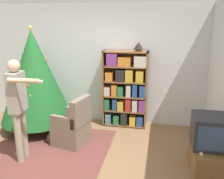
% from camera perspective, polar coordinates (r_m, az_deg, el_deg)
% --- Properties ---
extents(ground_plane, '(14.00, 14.00, 0.00)m').
position_cam_1_polar(ground_plane, '(4.28, -10.32, -16.40)').
color(ground_plane, '#846042').
extents(wall_back, '(8.00, 0.10, 2.60)m').
position_cam_1_polar(wall_back, '(5.59, -3.68, 5.78)').
color(wall_back, silver).
rests_on(wall_back, ground_plane).
extents(area_rug, '(2.09, 2.04, 0.01)m').
position_cam_1_polar(area_rug, '(4.74, -14.17, -13.26)').
color(area_rug, brown).
rests_on(area_rug, ground_plane).
extents(bookshelf, '(0.93, 0.33, 1.64)m').
position_cam_1_polar(bookshelf, '(5.33, 3.10, 0.03)').
color(bookshelf, brown).
rests_on(bookshelf, ground_plane).
extents(tv_stand, '(0.42, 0.85, 0.47)m').
position_cam_1_polar(tv_stand, '(4.12, 20.61, -14.78)').
color(tv_stand, brown).
rests_on(tv_stand, ground_plane).
extents(television, '(0.47, 0.52, 0.46)m').
position_cam_1_polar(television, '(3.91, 21.27, -8.84)').
color(television, '#28282D').
rests_on(television, tv_stand).
extents(game_remote, '(0.04, 0.12, 0.02)m').
position_cam_1_polar(game_remote, '(3.76, 19.66, -13.42)').
color(game_remote, white).
rests_on(game_remote, tv_stand).
extents(christmas_tree, '(1.47, 1.47, 2.15)m').
position_cam_1_polar(christmas_tree, '(5.33, -17.30, 2.93)').
color(christmas_tree, '#4C3323').
rests_on(christmas_tree, ground_plane).
extents(armchair, '(0.68, 0.68, 0.92)m').
position_cam_1_polar(armchair, '(4.74, -8.91, -8.61)').
color(armchair, '#7A6B5B').
rests_on(armchair, ground_plane).
extents(standing_person, '(0.64, 0.47, 1.68)m').
position_cam_1_polar(standing_person, '(4.21, -20.66, -2.78)').
color(standing_person, '#9E937F').
rests_on(standing_person, ground_plane).
extents(table_lamp, '(0.20, 0.20, 0.18)m').
position_cam_1_polar(table_lamp, '(5.14, 6.08, 9.83)').
color(table_lamp, '#473828').
rests_on(table_lamp, bookshelf).
extents(book_pile_near_tree, '(0.24, 0.18, 0.09)m').
position_cam_1_polar(book_pile_near_tree, '(5.15, -13.33, -10.27)').
color(book_pile_near_tree, beige).
rests_on(book_pile_near_tree, ground_plane).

